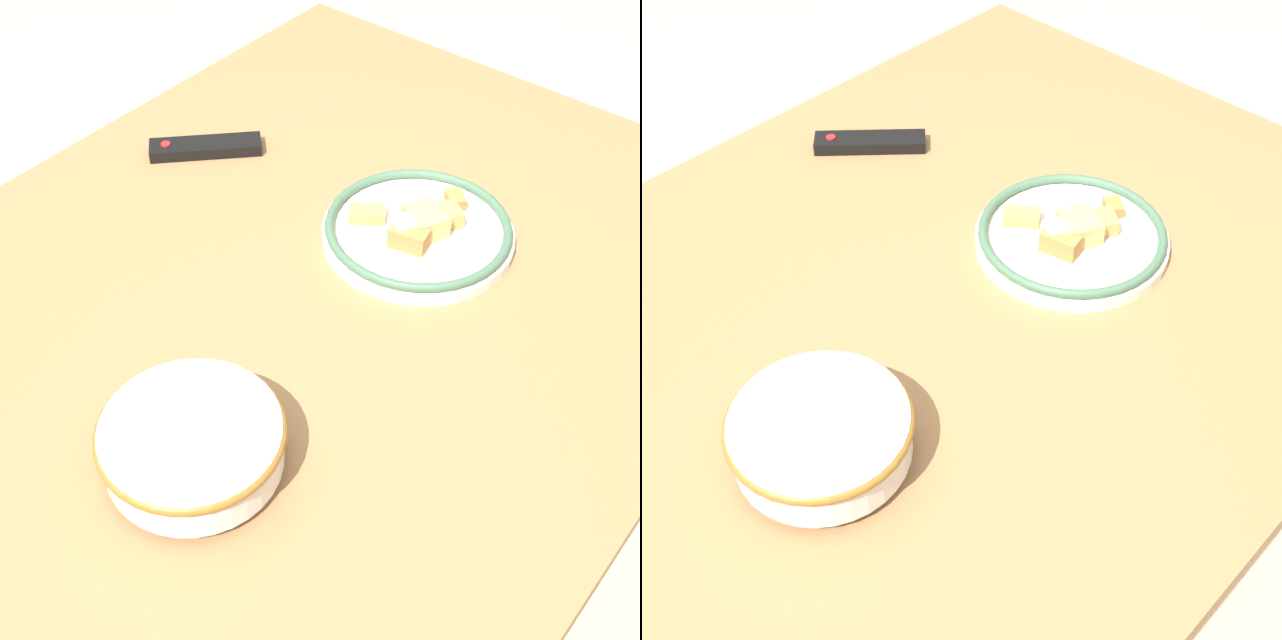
# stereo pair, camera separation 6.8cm
# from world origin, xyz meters

# --- Properties ---
(ground_plane) EXTENTS (8.00, 8.00, 0.00)m
(ground_plane) POSITION_xyz_m (0.00, 0.00, 0.00)
(ground_plane) COLOR #B7A88E
(dining_table) EXTENTS (1.44, 1.06, 0.78)m
(dining_table) POSITION_xyz_m (0.00, 0.00, 0.70)
(dining_table) COLOR olive
(dining_table) RESTS_ON ground_plane
(noodle_bowl) EXTENTS (0.22, 0.22, 0.07)m
(noodle_bowl) POSITION_xyz_m (-0.28, -0.10, 0.82)
(noodle_bowl) COLOR silver
(noodle_bowl) RESTS_ON dining_table
(food_plate) EXTENTS (0.29, 0.29, 0.05)m
(food_plate) POSITION_xyz_m (0.22, -0.06, 0.80)
(food_plate) COLOR silver
(food_plate) RESTS_ON dining_table
(tv_remote) EXTENTS (0.16, 0.16, 0.02)m
(tv_remote) POSITION_xyz_m (0.18, 0.34, 0.79)
(tv_remote) COLOR black
(tv_remote) RESTS_ON dining_table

